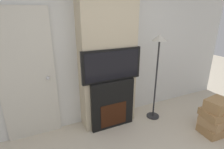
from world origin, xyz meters
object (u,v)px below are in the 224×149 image
Objects in this scene: television at (112,65)px; floor_lamp at (158,57)px; fireplace at (112,104)px; box_stack at (216,118)px.

television is 0.64× the size of floor_lamp.
television is at bearing -90.00° from fireplace.
floor_lamp reaches higher than fireplace.
floor_lamp is at bearing -5.73° from television.
fireplace is at bearing 174.14° from floor_lamp.
fireplace reaches higher than box_stack.
box_stack is (1.49, -0.92, -0.86)m from television.
fireplace is 1.76m from box_stack.
box_stack is (0.63, -0.84, -0.92)m from floor_lamp.
fireplace is at bearing 148.17° from box_stack.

